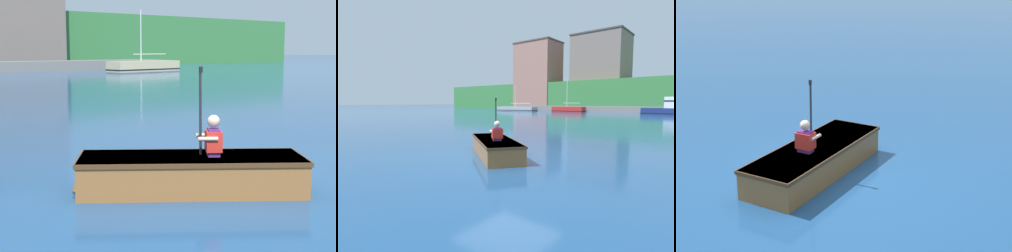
% 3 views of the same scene
% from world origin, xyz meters
% --- Properties ---
extents(ground_plane, '(300.00, 300.00, 0.00)m').
position_xyz_m(ground_plane, '(0.00, 0.00, 0.00)').
color(ground_plane, navy).
extents(waterfront_tower_far, '(8.28, 8.64, 12.33)m').
position_xyz_m(waterfront_tower_far, '(17.01, 47.94, 6.18)').
color(waterfront_tower_far, '#75665B').
rests_on(waterfront_tower_far, ground).
extents(moored_boat_dock_center_near, '(7.25, 2.64, 5.41)m').
position_xyz_m(moored_boat_dock_center_near, '(22.80, 32.49, 0.43)').
color(moored_boat_dock_center_near, '#CCB789').
rests_on(moored_boat_dock_center_near, ground).
extents(rowboat_foreground, '(3.05, 2.61, 0.50)m').
position_xyz_m(rowboat_foreground, '(-0.31, -0.23, 0.28)').
color(rowboat_foreground, '#935B2D').
rests_on(rowboat_foreground, ground).
extents(person_paddler, '(0.45, 0.45, 1.20)m').
position_xyz_m(person_paddler, '(-0.05, -0.42, 0.75)').
color(person_paddler, '#592672').
rests_on(person_paddler, rowboat_foreground).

